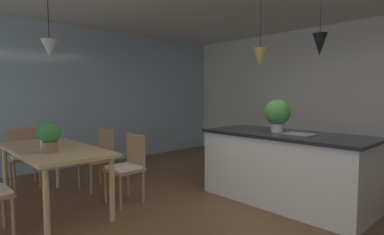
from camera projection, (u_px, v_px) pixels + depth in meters
The scene contains 14 objects.
ground_plane at pixel (260, 229), 3.22m from camera, with size 10.00×8.40×0.04m, color brown.
wall_back_kitchen at pixel (370, 97), 5.33m from camera, with size 10.00×0.12×2.70m, color silver.
window_wall_left_glazing at pixel (89, 97), 6.08m from camera, with size 0.06×8.40×2.70m, color #9EB7C6.
dining_table at pixel (52, 153), 3.70m from camera, with size 1.83×0.84×0.75m.
chair_far_left at pixel (98, 156), 4.56m from camera, with size 0.43×0.43×0.87m.
chair_window_end at pixel (24, 155), 4.66m from camera, with size 0.43×0.43×0.87m.
chair_far_right at pixel (127, 166), 3.96m from camera, with size 0.42×0.42×0.87m.
kitchen_island at pixel (285, 167), 3.95m from camera, with size 2.11×0.94×0.91m.
pendant_over_table at pixel (49, 48), 3.47m from camera, with size 0.18×0.18×0.88m.
pendant_over_island_main at pixel (260, 58), 4.15m from camera, with size 0.19×0.19×0.96m.
pendant_over_island_aux at pixel (320, 44), 3.54m from camera, with size 0.16×0.16×0.86m.
potted_plant_on_island at pixel (277, 113), 3.99m from camera, with size 0.34×0.34×0.43m.
potted_plant_on_table at pixel (50, 135), 3.37m from camera, with size 0.24×0.24×0.34m.
vase_on_dining_table at pixel (46, 139), 3.65m from camera, with size 0.13×0.13×0.22m.
Camera 1 is at (1.80, -2.65, 1.39)m, focal length 28.64 mm.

